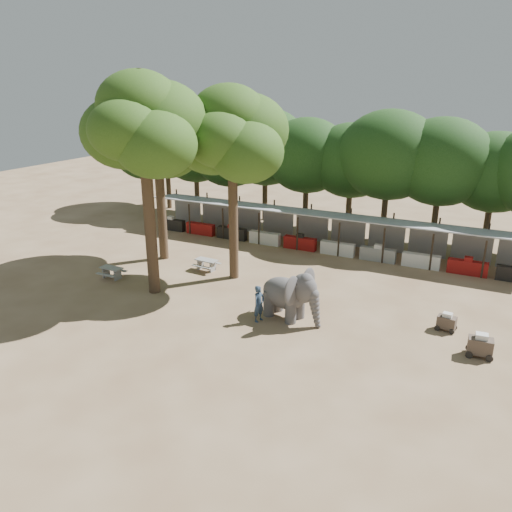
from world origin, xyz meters
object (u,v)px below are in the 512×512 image
at_px(picnic_table_far, 207,263).
at_px(yard_tree_center, 143,126).
at_px(yard_tree_back, 232,135).
at_px(handler, 259,304).
at_px(picnic_table_near, 112,271).
at_px(cart_front, 480,345).
at_px(yard_tree_left, 157,135).
at_px(cart_back, 447,322).
at_px(elephant, 291,294).

bearing_deg(picnic_table_far, yard_tree_center, -99.66).
relative_size(yard_tree_center, yard_tree_back, 1.06).
xyz_separation_m(yard_tree_center, handler, (7.13, -0.87, -8.27)).
bearing_deg(picnic_table_near, picnic_table_far, 41.99).
height_order(picnic_table_far, cart_front, cart_front).
bearing_deg(handler, yard_tree_left, 73.37).
height_order(yard_tree_back, cart_back, yard_tree_back).
bearing_deg(handler, elephant, -40.50).
relative_size(picnic_table_far, cart_front, 1.30).
distance_m(yard_tree_back, handler, 9.93).
height_order(elephant, cart_back, elephant).
bearing_deg(cart_back, picnic_table_near, -166.89).
xyz_separation_m(yard_tree_left, elephant, (11.44, -4.92, -6.87)).
distance_m(handler, cart_back, 9.12).
bearing_deg(picnic_table_far, handler, -35.07).
relative_size(elephant, cart_front, 3.04).
bearing_deg(cart_front, picnic_table_near, 175.95).
height_order(yard_tree_back, cart_front, yard_tree_back).
distance_m(yard_tree_center, cart_front, 19.33).
distance_m(yard_tree_left, picnic_table_far, 8.74).
bearing_deg(picnic_table_near, yard_tree_center, -3.42).
bearing_deg(picnic_table_far, cart_front, -9.22).
relative_size(picnic_table_near, cart_back, 1.44).
bearing_deg(yard_tree_center, cart_front, 1.05).
xyz_separation_m(yard_tree_center, cart_front, (17.28, 0.32, -8.67)).
bearing_deg(picnic_table_near, handler, -4.65).
relative_size(yard_tree_center, picnic_table_far, 7.91).
relative_size(yard_tree_back, picnic_table_far, 7.46).
distance_m(picnic_table_far, cart_front, 16.73).
distance_m(elephant, picnic_table_near, 11.95).
relative_size(picnic_table_far, cart_back, 1.51).
distance_m(elephant, cart_front, 8.87).
height_order(elephant, picnic_table_far, elephant).
bearing_deg(yard_tree_left, yard_tree_center, -59.04).
distance_m(cart_front, cart_back, 2.51).
distance_m(yard_tree_back, elephant, 9.85).
xyz_separation_m(yard_tree_back, picnic_table_far, (-2.02, 0.09, -8.07)).
xyz_separation_m(yard_tree_left, yard_tree_center, (3.00, -5.00, 1.01)).
bearing_deg(picnic_table_near, cart_back, 7.50).
bearing_deg(cart_front, yard_tree_left, 162.93).
relative_size(elephant, cart_back, 3.55).
bearing_deg(yard_tree_back, cart_front, -14.47).
xyz_separation_m(yard_tree_center, elephant, (8.44, 0.08, -7.88)).
xyz_separation_m(elephant, cart_front, (8.84, 0.23, -0.79)).
bearing_deg(handler, yard_tree_center, 96.50).
distance_m(elephant, cart_back, 7.60).
xyz_separation_m(picnic_table_far, cart_back, (14.70, -1.84, -0.02)).
xyz_separation_m(elephant, handler, (-1.31, -0.96, -0.39)).
xyz_separation_m(yard_tree_back, picnic_table_near, (-6.48, -3.69, -8.08)).
bearing_deg(picnic_table_far, yard_tree_left, 170.89).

